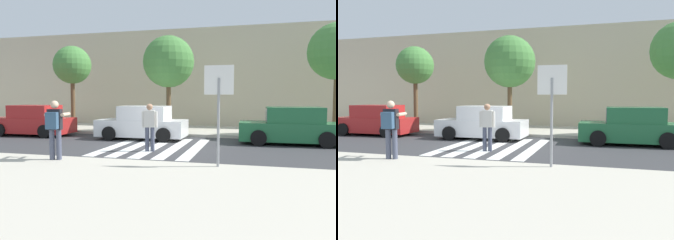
% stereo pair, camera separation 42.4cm
% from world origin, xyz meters
% --- Properties ---
extents(ground_plane, '(120.00, 120.00, 0.00)m').
position_xyz_m(ground_plane, '(0.00, 0.00, 0.00)').
color(ground_plane, '#38383A').
extents(sidewalk_near, '(60.00, 6.00, 0.14)m').
position_xyz_m(sidewalk_near, '(0.00, -6.20, 0.07)').
color(sidewalk_near, beige).
rests_on(sidewalk_near, ground).
extents(sidewalk_far, '(60.00, 4.80, 0.14)m').
position_xyz_m(sidewalk_far, '(0.00, 6.00, 0.07)').
color(sidewalk_far, beige).
rests_on(sidewalk_far, ground).
extents(building_facade_far, '(56.00, 4.00, 6.28)m').
position_xyz_m(building_facade_far, '(0.00, 10.40, 3.14)').
color(building_facade_far, beige).
rests_on(building_facade_far, ground).
extents(crosswalk_stripe_0, '(0.44, 5.20, 0.01)m').
position_xyz_m(crosswalk_stripe_0, '(-1.60, 0.20, 0.00)').
color(crosswalk_stripe_0, silver).
rests_on(crosswalk_stripe_0, ground).
extents(crosswalk_stripe_1, '(0.44, 5.20, 0.01)m').
position_xyz_m(crosswalk_stripe_1, '(-0.80, 0.20, 0.00)').
color(crosswalk_stripe_1, silver).
rests_on(crosswalk_stripe_1, ground).
extents(crosswalk_stripe_2, '(0.44, 5.20, 0.01)m').
position_xyz_m(crosswalk_stripe_2, '(0.00, 0.20, 0.00)').
color(crosswalk_stripe_2, silver).
rests_on(crosswalk_stripe_2, ground).
extents(crosswalk_stripe_3, '(0.44, 5.20, 0.01)m').
position_xyz_m(crosswalk_stripe_3, '(0.80, 0.20, 0.00)').
color(crosswalk_stripe_3, silver).
rests_on(crosswalk_stripe_3, ground).
extents(crosswalk_stripe_4, '(0.44, 5.20, 0.01)m').
position_xyz_m(crosswalk_stripe_4, '(1.60, 0.20, 0.00)').
color(crosswalk_stripe_4, silver).
rests_on(crosswalk_stripe_4, ground).
extents(stop_sign, '(0.76, 0.08, 2.65)m').
position_xyz_m(stop_sign, '(2.83, -3.52, 2.07)').
color(stop_sign, gray).
rests_on(stop_sign, sidewalk_near).
extents(photographer_with_backpack, '(0.69, 0.92, 1.72)m').
position_xyz_m(photographer_with_backpack, '(-1.86, -3.79, 1.17)').
color(photographer_with_backpack, '#474C60').
rests_on(photographer_with_backpack, sidewalk_near).
extents(pedestrian_crossing, '(0.57, 0.31, 1.72)m').
position_xyz_m(pedestrian_crossing, '(0.09, -0.89, 0.97)').
color(pedestrian_crossing, '#474C60').
rests_on(pedestrian_crossing, ground).
extents(parked_car_red, '(4.10, 1.92, 1.55)m').
position_xyz_m(parked_car_red, '(-7.16, 2.30, 0.73)').
color(parked_car_red, red).
rests_on(parked_car_red, ground).
extents(parked_car_white, '(4.10, 1.92, 1.55)m').
position_xyz_m(parked_car_white, '(-1.27, 2.30, 0.73)').
color(parked_car_white, white).
rests_on(parked_car_white, ground).
extents(parked_car_green, '(4.10, 1.92, 1.55)m').
position_xyz_m(parked_car_green, '(5.25, 2.30, 0.73)').
color(parked_car_green, '#236B3D').
rests_on(parked_car_green, ground).
extents(street_tree_west, '(2.12, 2.12, 4.69)m').
position_xyz_m(street_tree_west, '(-6.22, 4.56, 3.73)').
color(street_tree_west, brown).
rests_on(street_tree_west, sidewalk_far).
extents(street_tree_center, '(2.67, 2.67, 4.99)m').
position_xyz_m(street_tree_center, '(-0.58, 4.48, 3.77)').
color(street_tree_center, brown).
rests_on(street_tree_center, sidewalk_far).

